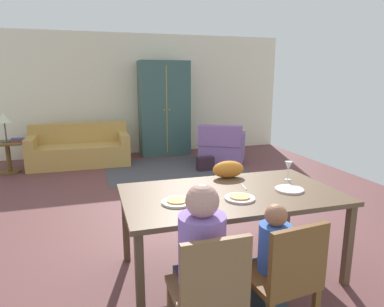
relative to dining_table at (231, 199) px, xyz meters
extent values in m
cube|color=brown|center=(0.01, 2.00, -0.71)|extent=(6.84, 6.65, 0.02)
cube|color=beige|center=(0.01, 5.38, 0.65)|extent=(6.84, 0.10, 2.70)
cube|color=brown|center=(0.00, 0.00, 0.04)|extent=(1.87, 1.05, 0.04)
cube|color=brown|center=(-0.87, -0.47, -0.34)|extent=(0.06, 0.06, 0.72)
cube|color=brown|center=(0.87, -0.47, -0.34)|extent=(0.06, 0.06, 0.72)
cube|color=brown|center=(-0.87, 0.47, -0.34)|extent=(0.06, 0.06, 0.72)
cube|color=brown|center=(0.87, 0.47, -0.34)|extent=(0.06, 0.06, 0.72)
cylinder|color=white|center=(-0.51, -0.12, 0.07)|extent=(0.25, 0.25, 0.02)
cylinder|color=gold|center=(-0.51, -0.12, 0.09)|extent=(0.17, 0.17, 0.01)
cylinder|color=white|center=(0.00, -0.18, 0.07)|extent=(0.25, 0.25, 0.02)
cylinder|color=gold|center=(0.00, -0.18, 0.09)|extent=(0.17, 0.17, 0.01)
cylinder|color=silver|center=(0.51, -0.10, 0.07)|extent=(0.25, 0.25, 0.02)
cylinder|color=silver|center=(0.67, 0.18, 0.07)|extent=(0.06, 0.06, 0.01)
cylinder|color=silver|center=(0.67, 0.18, 0.12)|extent=(0.01, 0.01, 0.09)
cone|color=silver|center=(0.67, 0.18, 0.21)|extent=(0.07, 0.07, 0.09)
cube|color=silver|center=(-0.28, -0.05, 0.07)|extent=(0.04, 0.15, 0.01)
cube|color=silver|center=(0.17, 0.10, 0.07)|extent=(0.04, 0.17, 0.01)
cube|color=brown|center=(-0.51, -0.81, -0.27)|extent=(0.42, 0.42, 0.04)
cube|color=brown|center=(-0.51, -1.00, -0.04)|extent=(0.42, 0.04, 0.42)
cube|color=brown|center=(-0.34, -0.63, -0.49)|extent=(0.04, 0.04, 0.41)
cube|color=#383E4A|center=(-0.51, -0.67, -0.47)|extent=(0.26, 0.34, 0.45)
cylinder|color=#8D69C3|center=(-0.51, -0.75, -0.02)|extent=(0.30, 0.30, 0.46)
sphere|color=tan|center=(-0.51, -0.75, 0.31)|extent=(0.21, 0.21, 0.21)
cube|color=brown|center=(0.00, -0.81, -0.27)|extent=(0.46, 0.46, 0.04)
cube|color=brown|center=(0.02, -1.00, -0.04)|extent=(0.42, 0.09, 0.42)
cube|color=brown|center=(0.16, -0.61, -0.49)|extent=(0.04, 0.04, 0.41)
cube|color=brown|center=(-0.20, -0.65, -0.49)|extent=(0.04, 0.04, 0.41)
cube|color=#304048|center=(-0.01, -0.69, -0.47)|extent=(0.21, 0.26, 0.45)
cylinder|color=#3760BF|center=(0.00, -0.75, -0.08)|extent=(0.22, 0.22, 0.33)
sphere|color=#9E674B|center=(0.00, -0.75, 0.15)|extent=(0.15, 0.15, 0.15)
ellipsoid|color=orange|center=(0.15, 0.43, 0.15)|extent=(0.33, 0.18, 0.17)
cube|color=#424147|center=(0.38, 3.67, -0.69)|extent=(2.60, 1.80, 0.01)
cube|color=tan|center=(-1.38, 4.47, -0.49)|extent=(1.93, 0.84, 0.42)
cube|color=tan|center=(-1.38, 4.81, -0.08)|extent=(1.93, 0.20, 0.40)
cube|color=tan|center=(-2.25, 4.47, -0.18)|extent=(0.18, 0.84, 0.20)
cube|color=tan|center=(-0.50, 4.47, -0.18)|extent=(0.18, 0.84, 0.20)
cube|color=#825EA0|center=(1.47, 3.87, -0.49)|extent=(1.16, 1.16, 0.42)
cube|color=#825EA0|center=(1.29, 3.58, -0.08)|extent=(0.83, 0.61, 0.40)
cube|color=#825EA0|center=(1.76, 3.69, -0.18)|extent=(0.59, 0.81, 0.20)
cube|color=#825EA0|center=(1.18, 4.04, -0.18)|extent=(0.59, 0.81, 0.20)
cube|color=#355550|center=(0.48, 4.99, 0.35)|extent=(1.10, 0.56, 2.10)
cube|color=#B7933B|center=(0.48, 4.70, 0.35)|extent=(0.02, 0.01, 1.89)
sphere|color=#B7933B|center=(0.42, 4.70, 0.35)|extent=(0.04, 0.04, 0.04)
sphere|color=#B7933B|center=(0.54, 4.70, 0.35)|extent=(0.04, 0.04, 0.04)
cube|color=brown|center=(-2.63, 4.27, -0.13)|extent=(0.56, 0.56, 0.03)
cylinder|color=brown|center=(-2.63, 4.27, -0.42)|extent=(0.08, 0.08, 0.55)
cylinder|color=brown|center=(-2.63, 4.27, -0.68)|extent=(0.36, 0.36, 0.03)
cylinder|color=#413D3F|center=(-2.63, 4.27, -0.11)|extent=(0.16, 0.16, 0.02)
cylinder|color=#413D3F|center=(-2.63, 4.27, 0.07)|extent=(0.02, 0.02, 0.34)
cone|color=beige|center=(-2.63, 4.27, 0.33)|extent=(0.26, 0.26, 0.18)
cube|color=#A0322E|center=(-2.44, 4.30, -0.10)|extent=(0.22, 0.16, 0.03)
cube|color=#394583|center=(-2.45, 4.31, -0.07)|extent=(0.22, 0.16, 0.03)
cube|color=#2D1B24|center=(0.92, 3.37, -0.57)|extent=(0.32, 0.16, 0.26)
camera|label=1|loc=(-1.14, -2.60, 1.04)|focal=31.89mm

